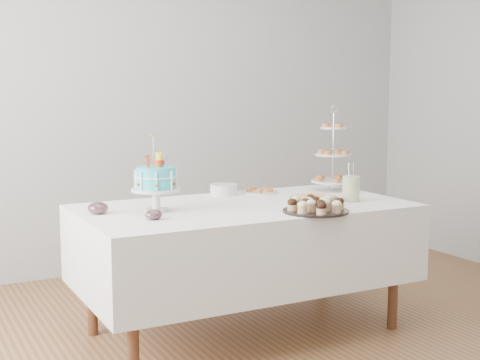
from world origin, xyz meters
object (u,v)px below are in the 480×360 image
pastry_plate (260,191)px  tiered_stand (333,155)px  table (245,243)px  jam_bowl_a (154,215)px  jam_bowl_b (98,208)px  pie (314,199)px  utensil_pitcher (351,188)px  cupcake_tray (316,205)px  plate_stack (224,190)px  birthday_cake (156,191)px

pastry_plate → tiered_stand: bearing=-14.2°
table → jam_bowl_a: size_ratio=20.90×
pastry_plate → jam_bowl_b: size_ratio=2.15×
pie → jam_bowl_b: bearing=167.2°
table → jam_bowl_a: jam_bowl_a is taller
pastry_plate → utensil_pitcher: utensil_pitcher is taller
jam_bowl_b → cupcake_tray: bearing=-25.2°
cupcake_tray → plate_stack: bearing=102.4°
table → cupcake_tray: bearing=-58.7°
jam_bowl_a → jam_bowl_b: (-0.21, 0.29, 0.01)m
pastry_plate → jam_bowl_b: 1.17m
pie → jam_bowl_b: size_ratio=2.64×
table → jam_bowl_b: 0.89m
cupcake_tray → tiered_stand: tiered_stand is taller
birthday_cake → table: bearing=14.5°
tiered_stand → plate_stack: bearing=167.4°
plate_stack → cupcake_tray: bearing=-77.6°
tiered_stand → utensil_pitcher: (-0.17, -0.42, -0.15)m
pastry_plate → utensil_pitcher: size_ratio=1.02×
table → pie: pie is taller
jam_bowl_a → utensil_pitcher: bearing=-0.4°
table → pie: 0.49m
tiered_stand → jam_bowl_a: size_ratio=6.21×
pastry_plate → utensil_pitcher: (0.33, -0.54, 0.07)m
cupcake_tray → pastry_plate: (0.07, 0.75, -0.02)m
pastry_plate → jam_bowl_a: bearing=-150.2°
jam_bowl_b → utensil_pitcher: size_ratio=0.48×
plate_stack → jam_bowl_a: bearing=-140.3°
pastry_plate → jam_bowl_a: size_ratio=2.61×
birthday_cake → jam_bowl_b: bearing=-174.9°
table → cupcake_tray: size_ratio=5.26×
plate_stack → utensil_pitcher: size_ratio=0.75×
plate_stack → pastry_plate: bearing=-9.3°
table → pie: bearing=-22.6°
plate_stack → tiered_stand: bearing=-12.6°
birthday_cake → cupcake_tray: (0.77, -0.43, -0.07)m
table → birthday_cake: (-0.53, 0.04, 0.34)m
birthday_cake → plate_stack: birthday_cake is taller
jam_bowl_b → tiered_stand: bearing=4.1°
birthday_cake → plate_stack: 0.70m
birthday_cake → tiered_stand: size_ratio=0.74×
pie → jam_bowl_a: jam_bowl_a is taller
cupcake_tray → pie: (0.15, 0.23, -0.01)m
jam_bowl_a → utensil_pitcher: utensil_pitcher is taller
tiered_stand → jam_bowl_a: bearing=-164.0°
plate_stack → pie: bearing=-60.2°
cupcake_tray → jam_bowl_a: size_ratio=3.97×
table → plate_stack: size_ratio=10.85×
cupcake_tray → tiered_stand: (0.56, 0.62, 0.20)m
jam_bowl_a → pastry_plate: bearing=29.8°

